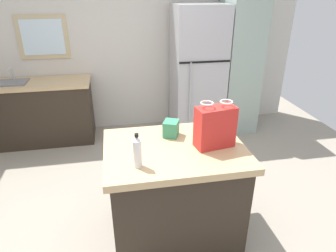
# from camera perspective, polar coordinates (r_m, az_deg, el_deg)

# --- Properties ---
(ground) EXTENTS (6.42, 6.42, 0.00)m
(ground) POSITION_cam_1_polar(r_m,az_deg,el_deg) (3.05, -3.98, -17.99)
(ground) COLOR #9E9384
(back_wall) EXTENTS (5.35, 0.13, 2.60)m
(back_wall) POSITION_cam_1_polar(r_m,az_deg,el_deg) (4.65, -8.37, 15.28)
(back_wall) COLOR silver
(back_wall) RESTS_ON ground
(kitchen_island) EXTENTS (1.14, 0.87, 0.90)m
(kitchen_island) POSITION_cam_1_polar(r_m,az_deg,el_deg) (2.66, 1.22, -12.52)
(kitchen_island) COLOR #33281E
(kitchen_island) RESTS_ON ground
(refrigerator) EXTENTS (0.73, 0.72, 1.89)m
(refrigerator) POSITION_cam_1_polar(r_m,az_deg,el_deg) (4.48, 5.68, 10.35)
(refrigerator) COLOR #B7B7BC
(refrigerator) RESTS_ON ground
(tall_cabinet) EXTENTS (0.52, 0.65, 2.07)m
(tall_cabinet) POSITION_cam_1_polar(r_m,az_deg,el_deg) (4.68, 13.50, 11.56)
(tall_cabinet) COLOR #9EB2A8
(tall_cabinet) RESTS_ON ground
(sink_counter) EXTENTS (1.61, 0.62, 1.09)m
(sink_counter) POSITION_cam_1_polar(r_m,az_deg,el_deg) (4.65, -24.21, 2.50)
(sink_counter) COLOR #33281E
(sink_counter) RESTS_ON ground
(shopping_bag) EXTENTS (0.33, 0.20, 0.38)m
(shopping_bag) POSITION_cam_1_polar(r_m,az_deg,el_deg) (2.38, 9.06, -0.13)
(shopping_bag) COLOR red
(shopping_bag) RESTS_ON kitchen_island
(small_box) EXTENTS (0.17, 0.17, 0.14)m
(small_box) POSITION_cam_1_polar(r_m,az_deg,el_deg) (2.56, 0.59, -0.48)
(small_box) COLOR #388E66
(small_box) RESTS_ON kitchen_island
(bottle) EXTENTS (0.06, 0.06, 0.27)m
(bottle) POSITION_cam_1_polar(r_m,az_deg,el_deg) (2.11, -5.93, -4.99)
(bottle) COLOR white
(bottle) RESTS_ON kitchen_island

